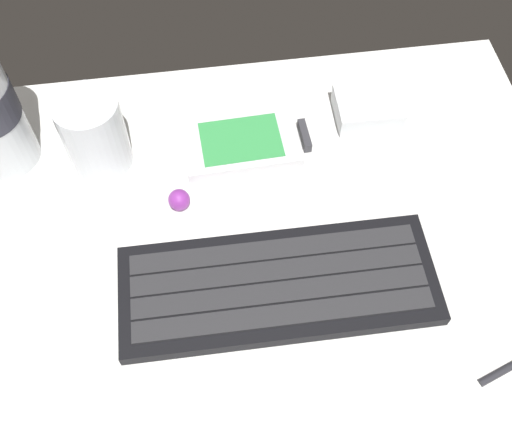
{
  "coord_description": "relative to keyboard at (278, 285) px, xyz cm",
  "views": [
    {
      "loc": [
        -4.09,
        -29.14,
        50.92
      ],
      "look_at": [
        0.0,
        0.0,
        3.0
      ],
      "focal_mm": 42.47,
      "sensor_mm": 36.0,
      "label": 1
    }
  ],
  "objects": [
    {
      "name": "charger_block",
      "position": [
        13.01,
        19.55,
        0.39
      ],
      "size": [
        7.16,
        5.8,
        2.4
      ],
      "primitive_type": "cube",
      "rotation": [
        0.0,
        0.0,
        -0.03
      ],
      "color": "silver",
      "rests_on": "ground_plane"
    },
    {
      "name": "handheld_device",
      "position": [
        -0.64,
        16.95,
        -0.08
      ],
      "size": [
        13.0,
        8.03,
        1.5
      ],
      "color": "silver",
      "rests_on": "ground_plane"
    },
    {
      "name": "ground_plane",
      "position": [
        -1.3,
        5.22,
        -1.79
      ],
      "size": [
        64.0,
        48.0,
        2.8
      ],
      "color": "silver"
    },
    {
      "name": "keyboard",
      "position": [
        0.0,
        0.0,
        0.0
      ],
      "size": [
        29.11,
        11.3,
        1.7
      ],
      "color": "black",
      "rests_on": "ground_plane"
    },
    {
      "name": "trackball_mouse",
      "position": [
        -8.3,
        10.45,
        0.29
      ],
      "size": [
        2.2,
        2.2,
        2.2
      ],
      "primitive_type": "sphere",
      "color": "purple",
      "rests_on": "ground_plane"
    },
    {
      "name": "juice_cup",
      "position": [
        -15.96,
        17.4,
        3.1
      ],
      "size": [
        6.4,
        6.4,
        8.5
      ],
      "color": "silver",
      "rests_on": "ground_plane"
    }
  ]
}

